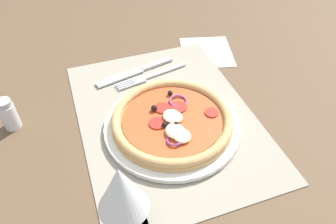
{
  "coord_description": "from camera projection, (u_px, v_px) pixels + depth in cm",
  "views": [
    {
      "loc": [
        -45.19,
        15.56,
        46.9
      ],
      "look_at": [
        -1.03,
        0.0,
        2.42
      ],
      "focal_mm": 34.93,
      "sensor_mm": 36.0,
      "label": 1
    }
  ],
  "objects": [
    {
      "name": "wine_glass",
      "position": [
        121.0,
        192.0,
        0.43
      ],
      "size": [
        7.2,
        7.2,
        14.9
      ],
      "color": "silver",
      "rests_on": "ground_plane"
    },
    {
      "name": "knife",
      "position": [
        135.0,
        72.0,
        0.77
      ],
      "size": [
        6.09,
        19.86,
        0.62
      ],
      "rotation": [
        0.0,
        0.0,
        1.8
      ],
      "color": "silver",
      "rests_on": "placemat"
    },
    {
      "name": "placemat",
      "position": [
        166.0,
        117.0,
        0.67
      ],
      "size": [
        47.12,
        34.5,
        0.4
      ],
      "primitive_type": "cube",
      "color": "gray",
      "rests_on": "ground_plane"
    },
    {
      "name": "plate",
      "position": [
        172.0,
        125.0,
        0.64
      ],
      "size": [
        26.55,
        26.55,
        1.02
      ],
      "primitive_type": "cylinder",
      "color": "silver",
      "rests_on": "placemat"
    },
    {
      "name": "pizza",
      "position": [
        173.0,
        120.0,
        0.63
      ],
      "size": [
        23.51,
        23.51,
        2.55
      ],
      "color": "tan",
      "rests_on": "plate"
    },
    {
      "name": "pepper_shaker",
      "position": [
        8.0,
        114.0,
        0.63
      ],
      "size": [
        3.2,
        3.2,
        6.7
      ],
      "color": "silver",
      "rests_on": "ground_plane"
    },
    {
      "name": "fork",
      "position": [
        149.0,
        77.0,
        0.76
      ],
      "size": [
        4.93,
        17.96,
        0.44
      ],
      "rotation": [
        0.0,
        0.0,
        1.76
      ],
      "color": "silver",
      "rests_on": "placemat"
    },
    {
      "name": "napkin",
      "position": [
        207.0,
        52.0,
        0.84
      ],
      "size": [
        16.85,
        15.86,
        0.36
      ],
      "primitive_type": "cube",
      "rotation": [
        0.0,
        0.0,
        -0.27
      ],
      "color": "white",
      "rests_on": "ground_plane"
    },
    {
      "name": "ground_plane",
      "position": [
        166.0,
        121.0,
        0.68
      ],
      "size": [
        190.0,
        140.0,
        2.4
      ],
      "primitive_type": "cube",
      "color": "brown"
    }
  ]
}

